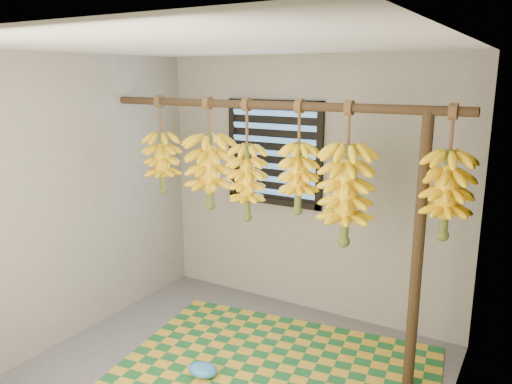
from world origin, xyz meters
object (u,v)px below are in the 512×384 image
Objects in this scene: woven_mat at (271,378)px; banana_bunch_a at (162,163)px; support_post at (417,258)px; banana_bunch_c at (247,182)px; banana_bunch_d at (298,178)px; banana_bunch_e at (346,195)px; banana_bunch_f at (446,195)px; banana_bunch_b at (210,171)px; plastic_bag at (203,370)px.

banana_bunch_a is at bearing 162.49° from woven_mat.
woven_mat is at bearing -17.51° from banana_bunch_a.
support_post is 1.42m from banana_bunch_c.
banana_bunch_d is 0.82× the size of banana_bunch_e.
woven_mat is 1.85m from banana_bunch_f.
banana_bunch_b is (-1.74, 0.00, 0.43)m from support_post.
banana_bunch_a is at bearing 180.00° from banana_bunch_d.
banana_bunch_c reaches higher than plastic_bag.
banana_bunch_a is 0.52m from banana_bunch_b.
banana_bunch_b is at bearing 0.00° from banana_bunch_a.
woven_mat is 9.95× the size of plastic_bag.
support_post is at bearing 0.00° from banana_bunch_a.
support_post is at bearing 180.00° from banana_bunch_f.
banana_bunch_c is at bearing 0.00° from banana_bunch_b.
banana_bunch_f reaches higher than plastic_bag.
support_post is 2.26× the size of banana_bunch_f.
plastic_bag is at bearing -156.19° from banana_bunch_f.
banana_bunch_b is 1.05× the size of banana_bunch_f.
banana_bunch_b is 0.37m from banana_bunch_c.
banana_bunch_d is (-0.92, 0.00, 0.46)m from support_post.
banana_bunch_f is at bearing 22.14° from woven_mat.
banana_bunch_e is 0.69m from banana_bunch_f.
banana_bunch_e is (-0.53, 0.00, 0.38)m from support_post.
plastic_bag is at bearing -89.11° from banana_bunch_c.
banana_bunch_c is at bearing 137.66° from woven_mat.
banana_bunch_f is at bearing 23.81° from plastic_bag.
banana_bunch_a is at bearing 180.00° from banana_bunch_b.
banana_bunch_c is (-0.01, 0.67, 1.32)m from plastic_bag.
banana_bunch_e is at bearing 180.00° from banana_bunch_f.
banana_bunch_a is 0.98× the size of banana_bunch_f.
banana_bunch_a reaches higher than woven_mat.
woven_mat is at bearing -157.86° from banana_bunch_f.
banana_bunch_d is (1.34, 0.00, -0.00)m from banana_bunch_a.
banana_bunch_f is (1.05, 0.43, 1.46)m from woven_mat.
banana_bunch_a is at bearing 143.37° from plastic_bag.
banana_bunch_c is at bearing 90.89° from plastic_bag.
banana_bunch_c is 0.94× the size of banana_bunch_e.
woven_mat is at bearing -130.67° from banana_bunch_e.
banana_bunch_d is (0.44, 0.67, 1.40)m from plastic_bag.
banana_bunch_b reaches higher than plastic_bag.
support_post is 8.42× the size of plastic_bag.
support_post is 1.03m from banana_bunch_d.
banana_bunch_b reaches higher than woven_mat.
woven_mat is 2.26× the size of banana_bunch_e.
banana_bunch_b is at bearing 180.00° from banana_bunch_d.
banana_bunch_e is (1.72, 0.00, -0.09)m from banana_bunch_a.
banana_bunch_b reaches higher than support_post.
banana_bunch_b is 1.21m from banana_bunch_e.
banana_bunch_b and banana_bunch_e have the same top height.
banana_bunch_c and banana_bunch_d have the same top height.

